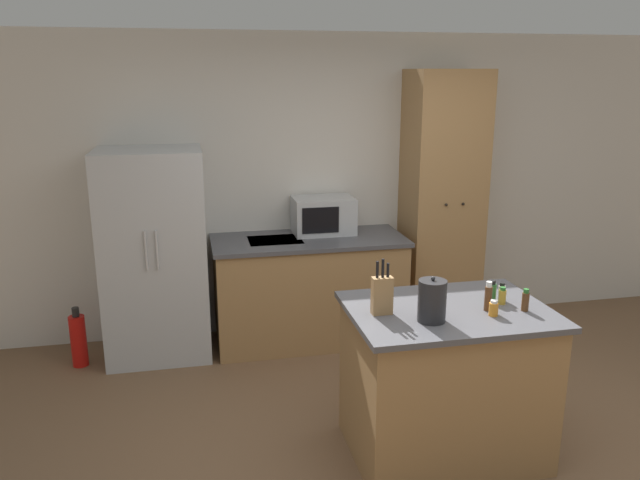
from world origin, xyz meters
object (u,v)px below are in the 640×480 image
(fire_extinguisher, at_px, (78,340))
(knife_block, at_px, (382,294))
(pantry_cabinet, at_px, (442,203))
(spice_bottle_short_red, at_px, (525,301))
(spice_bottle_green_herb, at_px, (502,292))
(refrigerator, at_px, (155,255))
(spice_bottle_tall_dark, at_px, (502,296))
(spice_bottle_pale_salt, at_px, (488,297))
(microwave, at_px, (323,215))
(kettle, at_px, (432,301))
(spice_bottle_amber_oil, at_px, (494,308))
(spice_bottle_orange_cap, at_px, (491,292))

(fire_extinguisher, bearing_deg, knife_block, -41.00)
(pantry_cabinet, height_order, fire_extinguisher, pantry_cabinet)
(spice_bottle_short_red, distance_m, spice_bottle_green_herb, 0.19)
(refrigerator, relative_size, knife_block, 5.20)
(spice_bottle_tall_dark, bearing_deg, spice_bottle_pale_salt, -149.60)
(microwave, bearing_deg, kettle, -86.06)
(kettle, bearing_deg, knife_block, 145.99)
(spice_bottle_amber_oil, height_order, spice_bottle_green_herb, spice_bottle_green_herb)
(kettle, bearing_deg, spice_bottle_tall_dark, 17.26)
(kettle, relative_size, fire_extinguisher, 0.53)
(knife_block, distance_m, spice_bottle_tall_dark, 0.75)
(knife_block, bearing_deg, kettle, -34.01)
(refrigerator, relative_size, spice_bottle_green_herb, 14.90)
(knife_block, height_order, spice_bottle_tall_dark, knife_block)
(spice_bottle_orange_cap, height_order, fire_extinguisher, spice_bottle_orange_cap)
(spice_bottle_pale_salt, bearing_deg, refrigerator, 135.77)
(spice_bottle_orange_cap, distance_m, kettle, 0.51)
(fire_extinguisher, bearing_deg, spice_bottle_amber_oil, -35.94)
(spice_bottle_green_herb, xyz_separation_m, spice_bottle_orange_cap, (-0.07, -0.00, 0.01))
(refrigerator, distance_m, spice_bottle_green_herb, 2.74)
(spice_bottle_tall_dark, bearing_deg, microwave, 108.55)
(pantry_cabinet, height_order, spice_bottle_tall_dark, pantry_cabinet)
(pantry_cabinet, distance_m, fire_extinguisher, 3.24)
(kettle, bearing_deg, spice_bottle_green_herb, 21.52)
(refrigerator, distance_m, spice_bottle_amber_oil, 2.77)
(knife_block, relative_size, fire_extinguisher, 0.66)
(knife_block, relative_size, spice_bottle_orange_cap, 2.43)
(spice_bottle_short_red, distance_m, spice_bottle_amber_oil, 0.22)
(spice_bottle_tall_dark, height_order, kettle, kettle)
(spice_bottle_pale_salt, bearing_deg, spice_bottle_tall_dark, 30.40)
(spice_bottle_orange_cap, height_order, kettle, kettle)
(spice_bottle_amber_oil, bearing_deg, pantry_cabinet, 75.17)
(pantry_cabinet, relative_size, spice_bottle_orange_cap, 17.09)
(pantry_cabinet, height_order, spice_bottle_amber_oil, pantry_cabinet)
(spice_bottle_tall_dark, distance_m, fire_extinguisher, 3.28)
(knife_block, relative_size, spice_bottle_short_red, 2.47)
(knife_block, bearing_deg, refrigerator, 126.26)
(pantry_cabinet, bearing_deg, spice_bottle_orange_cap, -103.78)
(refrigerator, bearing_deg, microwave, 5.55)
(refrigerator, xyz_separation_m, spice_bottle_tall_dark, (2.07, -1.81, 0.14))
(spice_bottle_amber_oil, distance_m, kettle, 0.38)
(refrigerator, relative_size, spice_bottle_short_red, 12.86)
(microwave, distance_m, spice_bottle_green_herb, 2.02)
(spice_bottle_green_herb, height_order, spice_bottle_orange_cap, spice_bottle_orange_cap)
(kettle, bearing_deg, microwave, 93.94)
(spice_bottle_green_herb, distance_m, fire_extinguisher, 3.27)
(spice_bottle_green_herb, relative_size, spice_bottle_pale_salt, 0.65)
(spice_bottle_short_red, xyz_separation_m, spice_bottle_orange_cap, (-0.12, 0.18, 0.00))
(microwave, xyz_separation_m, fire_extinguisher, (-2.04, -0.25, -0.86))
(pantry_cabinet, bearing_deg, knife_block, -121.32)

